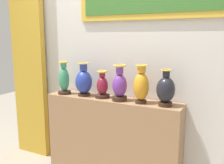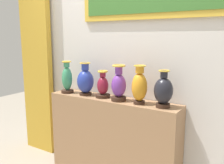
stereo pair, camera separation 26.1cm
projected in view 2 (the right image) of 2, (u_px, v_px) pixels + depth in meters
display_shelf at (112, 139)px, 2.73m from camera, size 1.52×0.31×0.93m
back_wall at (123, 42)px, 2.71m from camera, size 3.18×0.14×3.01m
curtain_gold at (36, 52)px, 3.31m from camera, size 0.50×0.08×2.79m
vase_jade at (67, 79)px, 2.89m from camera, size 0.15×0.15×0.38m
vase_cobalt at (85, 81)px, 2.78m from camera, size 0.19×0.19×0.37m
vase_burgundy at (103, 86)px, 2.68m from camera, size 0.16×0.16×0.30m
vase_violet at (119, 85)px, 2.52m from camera, size 0.15×0.15×0.38m
vase_amber at (139, 86)px, 2.40m from camera, size 0.15×0.15×0.39m
vase_onyx at (163, 91)px, 2.28m from camera, size 0.18×0.18×0.36m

